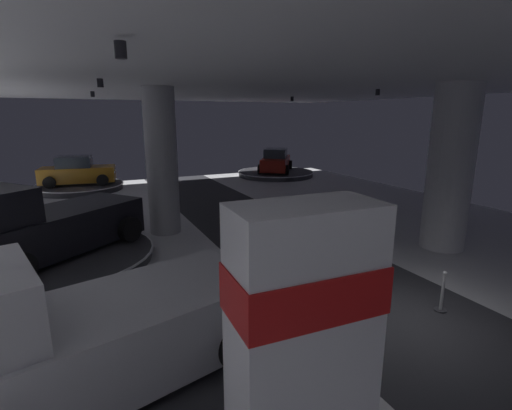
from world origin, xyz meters
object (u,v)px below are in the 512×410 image
object	(u,v)px
column_right	(450,169)
pickup_truck_near_left	(82,337)
visitor_walking_near	(352,228)
display_platform_deep_right	(276,173)
display_car_deep_right	(276,161)
display_platform_near_left	(110,388)
display_car_deep_left	(77,172)
display_platform_mid_left	(59,257)
pickup_truck_mid_left	(44,227)
display_platform_deep_left	(80,187)
column_left	(162,162)

from	to	relation	value
column_right	pickup_truck_near_left	world-z (taller)	column_right
visitor_walking_near	display_platform_deep_right	bearing A→B (deg)	70.49
column_right	display_car_deep_right	world-z (taller)	column_right
display_car_deep_right	display_platform_near_left	xyz separation A→B (m)	(-13.27, -19.09, -0.96)
display_car_deep_left	display_platform_mid_left	distance (m)	12.64
column_right	pickup_truck_mid_left	xyz separation A→B (m)	(-12.30, 3.82, -1.49)
display_platform_deep_right	column_right	bearing A→B (deg)	-97.65
visitor_walking_near	display_platform_mid_left	bearing A→B (deg)	159.71
column_right	visitor_walking_near	size ratio (longest dim) A/B	3.46
display_platform_deep_left	visitor_walking_near	world-z (taller)	visitor_walking_near
display_car_deep_right	display_platform_deep_right	bearing A→B (deg)	55.13
visitor_walking_near	display_platform_near_left	bearing A→B (deg)	-155.58
display_platform_mid_left	display_platform_near_left	bearing A→B (deg)	-81.90
column_right	pickup_truck_near_left	xyz separation A→B (m)	(-11.39, -2.81, -1.53)
display_platform_deep_left	pickup_truck_mid_left	bearing A→B (deg)	-94.40
display_platform_deep_left	pickup_truck_mid_left	world-z (taller)	pickup_truck_mid_left
pickup_truck_near_left	display_platform_deep_right	bearing A→B (deg)	54.69
display_platform_deep_right	display_platform_near_left	distance (m)	23.27
pickup_truck_mid_left	column_left	bearing A→B (deg)	27.11
display_platform_mid_left	display_platform_deep_right	bearing A→B (deg)	40.95
display_platform_deep_left	display_platform_deep_right	xyz separation A→B (m)	(13.51, -0.22, -0.01)
display_platform_mid_left	pickup_truck_near_left	size ratio (longest dim) A/B	1.01
display_platform_deep_right	column_left	bearing A→B (deg)	-135.03
column_left	pickup_truck_mid_left	bearing A→B (deg)	-152.89
display_car_deep_left	display_platform_mid_left	size ratio (longest dim) A/B	0.77
column_left	display_platform_deep_right	bearing A→B (deg)	44.97
column_left	display_car_deep_right	distance (m)	14.97
display_car_deep_right	pickup_truck_near_left	bearing A→B (deg)	-125.31
column_left	display_car_deep_left	distance (m)	11.29
visitor_walking_near	pickup_truck_mid_left	bearing A→B (deg)	161.35
pickup_truck_mid_left	display_platform_deep_left	bearing A→B (deg)	85.60
display_platform_deep_left	display_car_deep_right	size ratio (longest dim) A/B	1.14
display_car_deep_right	column_right	bearing A→B (deg)	-97.60
display_platform_deep_left	display_platform_mid_left	bearing A→B (deg)	-93.32
display_car_deep_left	visitor_walking_near	world-z (taller)	display_car_deep_left
column_right	column_left	bearing A→B (deg)	144.99
visitor_walking_near	display_car_deep_right	bearing A→B (deg)	70.52
display_platform_mid_left	display_car_deep_right	world-z (taller)	display_car_deep_right
display_car_deep_right	display_car_deep_left	bearing A→B (deg)	178.94
column_right	display_platform_mid_left	size ratio (longest dim) A/B	0.96
display_car_deep_right	display_platform_mid_left	bearing A→B (deg)	-139.07
pickup_truck_near_left	display_car_deep_right	bearing A→B (deg)	54.69
pickup_truck_mid_left	display_car_deep_right	world-z (taller)	pickup_truck_mid_left
column_left	display_platform_mid_left	distance (m)	4.86
column_left	display_platform_deep_right	distance (m)	15.13
display_platform_deep_left	display_car_deep_right	xyz separation A→B (m)	(13.50, -0.25, 0.91)
display_car_deep_right	visitor_walking_near	bearing A→B (deg)	-109.48
display_platform_deep_right	pickup_truck_mid_left	bearing A→B (deg)	-139.10
display_platform_mid_left	display_platform_near_left	distance (m)	6.82
pickup_truck_near_left	visitor_walking_near	size ratio (longest dim) A/B	3.56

